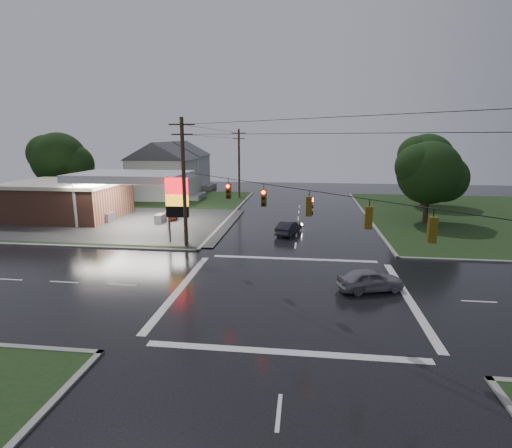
# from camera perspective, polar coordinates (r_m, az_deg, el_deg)

# --- Properties ---
(ground) EXTENTS (120.00, 120.00, 0.00)m
(ground) POSITION_cam_1_polar(r_m,az_deg,el_deg) (25.10, 4.99, -9.75)
(ground) COLOR black
(ground) RESTS_ON ground
(grass_nw) EXTENTS (36.00, 36.00, 0.08)m
(grass_nw) POSITION_cam_1_polar(r_m,az_deg,el_deg) (56.80, -21.13, 2.06)
(grass_nw) COLOR black
(grass_nw) RESTS_ON ground
(gas_station) EXTENTS (26.20, 18.00, 5.60)m
(gas_station) POSITION_cam_1_polar(r_m,az_deg,el_deg) (50.86, -24.33, 3.53)
(gas_station) COLOR #2D2D2D
(gas_station) RESTS_ON ground
(pylon_sign) EXTENTS (2.00, 0.35, 6.00)m
(pylon_sign) POSITION_cam_1_polar(r_m,az_deg,el_deg) (35.96, -11.22, 3.49)
(pylon_sign) COLOR #59595E
(pylon_sign) RESTS_ON ground
(utility_pole_nw) EXTENTS (2.20, 0.32, 11.00)m
(utility_pole_nw) POSITION_cam_1_polar(r_m,az_deg,el_deg) (34.49, -10.27, 6.03)
(utility_pole_nw) COLOR #382619
(utility_pole_nw) RESTS_ON ground
(utility_pole_n) EXTENTS (2.20, 0.32, 10.50)m
(utility_pole_n) POSITION_cam_1_polar(r_m,az_deg,el_deg) (62.21, -2.44, 8.76)
(utility_pole_n) COLOR #382619
(utility_pole_n) RESTS_ON ground
(traffic_signals) EXTENTS (26.87, 26.87, 1.47)m
(traffic_signals) POSITION_cam_1_polar(r_m,az_deg,el_deg) (23.42, 5.33, 5.08)
(traffic_signals) COLOR black
(traffic_signals) RESTS_ON ground
(house_near) EXTENTS (11.05, 8.48, 8.60)m
(house_near) POSITION_cam_1_polar(r_m,az_deg,el_deg) (63.27, -13.11, 7.55)
(house_near) COLOR silver
(house_near) RESTS_ON ground
(house_far) EXTENTS (11.05, 8.48, 8.60)m
(house_far) POSITION_cam_1_polar(r_m,az_deg,el_deg) (74.92, -10.69, 8.37)
(house_far) COLOR silver
(house_far) RESTS_ON ground
(tree_nw_behind) EXTENTS (8.93, 7.60, 10.00)m
(tree_nw_behind) POSITION_cam_1_polar(r_m,az_deg,el_deg) (63.54, -26.19, 8.24)
(tree_nw_behind) COLOR black
(tree_nw_behind) RESTS_ON ground
(tree_ne_near) EXTENTS (7.99, 6.80, 8.98)m
(tree_ne_near) POSITION_cam_1_polar(r_m,az_deg,el_deg) (47.34, 23.68, 6.69)
(tree_ne_near) COLOR black
(tree_ne_near) RESTS_ON ground
(tree_ne_far) EXTENTS (8.46, 7.20, 9.80)m
(tree_ne_far) POSITION_cam_1_polar(r_m,az_deg,el_deg) (59.63, 23.30, 8.30)
(tree_ne_far) COLOR black
(tree_ne_far) RESTS_ON ground
(car_north) EXTENTS (2.57, 4.27, 1.33)m
(car_north) POSITION_cam_1_polar(r_m,az_deg,el_deg) (39.34, 4.67, -0.51)
(car_north) COLOR #23242B
(car_north) RESTS_ON ground
(car_crossing) EXTENTS (4.40, 2.81, 1.39)m
(car_crossing) POSITION_cam_1_polar(r_m,az_deg,el_deg) (26.11, 16.01, -7.67)
(car_crossing) COLOR gray
(car_crossing) RESTS_ON ground
(car_pump) EXTENTS (2.78, 4.67, 1.27)m
(car_pump) POSITION_cam_1_polar(r_m,az_deg,el_deg) (47.44, -12.15, 1.45)
(car_pump) COLOR #532413
(car_pump) RESTS_ON ground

